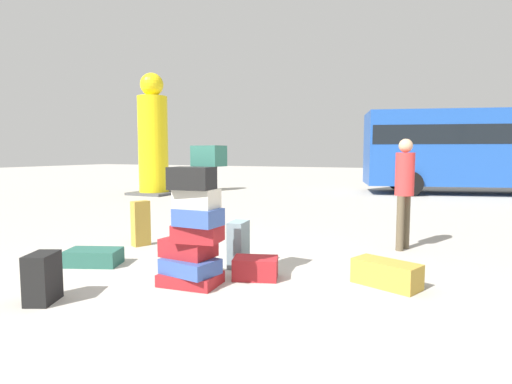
{
  "coord_description": "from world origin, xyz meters",
  "views": [
    {
      "loc": [
        2.29,
        -4.19,
        1.59
      ],
      "look_at": [
        -0.42,
        1.93,
        0.95
      ],
      "focal_mm": 29.33,
      "sensor_mm": 36.0,
      "label": 1
    }
  ],
  "objects_px": {
    "suitcase_tan_foreground_far": "(386,274)",
    "person_bearded_onlooker": "(404,184)",
    "suitcase_tower": "(194,231)",
    "yellow_dummy_statue": "(153,141)",
    "suitcase_slate_upright_blue": "(238,244)",
    "parked_bus": "(479,146)",
    "suitcase_tan_white_trunk": "(141,223)",
    "suitcase_black_left_side": "(43,278)",
    "suitcase_teal_behind_tower": "(94,257)",
    "suitcase_maroon_right_side": "(256,268)"
  },
  "relations": [
    {
      "from": "person_bearded_onlooker",
      "to": "suitcase_tower",
      "type": "bearing_deg",
      "value": -15.3
    },
    {
      "from": "suitcase_tan_foreground_far",
      "to": "person_bearded_onlooker",
      "type": "height_order",
      "value": "person_bearded_onlooker"
    },
    {
      "from": "person_bearded_onlooker",
      "to": "parked_bus",
      "type": "height_order",
      "value": "parked_bus"
    },
    {
      "from": "suitcase_tan_foreground_far",
      "to": "yellow_dummy_statue",
      "type": "xyz_separation_m",
      "value": [
        -9.4,
        7.84,
        1.87
      ]
    },
    {
      "from": "suitcase_tan_white_trunk",
      "to": "suitcase_tan_foreground_far",
      "type": "relative_size",
      "value": 0.99
    },
    {
      "from": "suitcase_black_left_side",
      "to": "suitcase_slate_upright_blue",
      "type": "height_order",
      "value": "suitcase_slate_upright_blue"
    },
    {
      "from": "suitcase_tower",
      "to": "yellow_dummy_statue",
      "type": "bearing_deg",
      "value": 129.86
    },
    {
      "from": "suitcase_maroon_right_side",
      "to": "parked_bus",
      "type": "xyz_separation_m",
      "value": [
        3.41,
        13.34,
        1.7
      ]
    },
    {
      "from": "suitcase_maroon_right_side",
      "to": "suitcase_slate_upright_blue",
      "type": "distance_m",
      "value": 0.61
    },
    {
      "from": "suitcase_maroon_right_side",
      "to": "yellow_dummy_statue",
      "type": "relative_size",
      "value": 0.12
    },
    {
      "from": "person_bearded_onlooker",
      "to": "yellow_dummy_statue",
      "type": "relative_size",
      "value": 0.4
    },
    {
      "from": "suitcase_tan_foreground_far",
      "to": "suitcase_teal_behind_tower",
      "type": "distance_m",
      "value": 3.97
    },
    {
      "from": "suitcase_maroon_right_side",
      "to": "yellow_dummy_statue",
      "type": "distance_m",
      "value": 11.51
    },
    {
      "from": "suitcase_tan_white_trunk",
      "to": "person_bearded_onlooker",
      "type": "height_order",
      "value": "person_bearded_onlooker"
    },
    {
      "from": "person_bearded_onlooker",
      "to": "yellow_dummy_statue",
      "type": "height_order",
      "value": "yellow_dummy_statue"
    },
    {
      "from": "suitcase_tan_foreground_far",
      "to": "suitcase_tan_white_trunk",
      "type": "bearing_deg",
      "value": -165.52
    },
    {
      "from": "suitcase_tan_white_trunk",
      "to": "parked_bus",
      "type": "xyz_separation_m",
      "value": [
        5.96,
        12.42,
        1.45
      ]
    },
    {
      "from": "suitcase_black_left_side",
      "to": "parked_bus",
      "type": "xyz_separation_m",
      "value": [
        5.13,
        15.03,
        1.57
      ]
    },
    {
      "from": "suitcase_tan_white_trunk",
      "to": "parked_bus",
      "type": "height_order",
      "value": "parked_bus"
    },
    {
      "from": "suitcase_teal_behind_tower",
      "to": "suitcase_slate_upright_blue",
      "type": "xyz_separation_m",
      "value": [
        1.92,
        0.74,
        0.21
      ]
    },
    {
      "from": "suitcase_slate_upright_blue",
      "to": "parked_bus",
      "type": "xyz_separation_m",
      "value": [
        3.84,
        12.95,
        1.51
      ]
    },
    {
      "from": "suitcase_maroon_right_side",
      "to": "suitcase_tan_foreground_far",
      "type": "relative_size",
      "value": 0.71
    },
    {
      "from": "suitcase_slate_upright_blue",
      "to": "yellow_dummy_statue",
      "type": "bearing_deg",
      "value": 127.28
    },
    {
      "from": "yellow_dummy_statue",
      "to": "parked_bus",
      "type": "bearing_deg",
      "value": 24.57
    },
    {
      "from": "parked_bus",
      "to": "yellow_dummy_statue",
      "type": "bearing_deg",
      "value": -170.16
    },
    {
      "from": "suitcase_black_left_side",
      "to": "suitcase_tan_white_trunk",
      "type": "bearing_deg",
      "value": 84.43
    },
    {
      "from": "suitcase_tan_white_trunk",
      "to": "suitcase_black_left_side",
      "type": "relative_size",
      "value": 1.45
    },
    {
      "from": "suitcase_teal_behind_tower",
      "to": "yellow_dummy_statue",
      "type": "relative_size",
      "value": 0.16
    },
    {
      "from": "suitcase_maroon_right_side",
      "to": "person_bearded_onlooker",
      "type": "distance_m",
      "value": 3.04
    },
    {
      "from": "suitcase_slate_upright_blue",
      "to": "suitcase_tan_white_trunk",
      "type": "bearing_deg",
      "value": 159.59
    },
    {
      "from": "suitcase_tan_white_trunk",
      "to": "suitcase_black_left_side",
      "type": "bearing_deg",
      "value": -49.83
    },
    {
      "from": "suitcase_black_left_side",
      "to": "suitcase_teal_behind_tower",
      "type": "distance_m",
      "value": 1.49
    },
    {
      "from": "suitcase_slate_upright_blue",
      "to": "person_bearded_onlooker",
      "type": "bearing_deg",
      "value": 39.24
    },
    {
      "from": "suitcase_black_left_side",
      "to": "person_bearded_onlooker",
      "type": "distance_m",
      "value": 5.32
    },
    {
      "from": "suitcase_tan_white_trunk",
      "to": "suitcase_teal_behind_tower",
      "type": "bearing_deg",
      "value": -58.74
    },
    {
      "from": "suitcase_maroon_right_side",
      "to": "suitcase_tan_foreground_far",
      "type": "xyz_separation_m",
      "value": [
        1.55,
        0.35,
        0.02
      ]
    },
    {
      "from": "suitcase_black_left_side",
      "to": "person_bearded_onlooker",
      "type": "bearing_deg",
      "value": 28.1
    },
    {
      "from": "person_bearded_onlooker",
      "to": "parked_bus",
      "type": "distance_m",
      "value": 11.1
    },
    {
      "from": "person_bearded_onlooker",
      "to": "suitcase_tan_white_trunk",
      "type": "bearing_deg",
      "value": -49.94
    },
    {
      "from": "suitcase_tan_white_trunk",
      "to": "suitcase_maroon_right_side",
      "type": "xyz_separation_m",
      "value": [
        2.55,
        -0.92,
        -0.25
      ]
    },
    {
      "from": "suitcase_tan_foreground_far",
      "to": "person_bearded_onlooker",
      "type": "bearing_deg",
      "value": 111.89
    },
    {
      "from": "suitcase_teal_behind_tower",
      "to": "person_bearded_onlooker",
      "type": "relative_size",
      "value": 0.4
    },
    {
      "from": "suitcase_black_left_side",
      "to": "yellow_dummy_statue",
      "type": "xyz_separation_m",
      "value": [
        -6.14,
        9.88,
        1.76
      ]
    },
    {
      "from": "suitcase_tower",
      "to": "suitcase_black_left_side",
      "type": "xyz_separation_m",
      "value": [
        -1.17,
        -1.12,
        -0.4
      ]
    },
    {
      "from": "suitcase_tan_foreground_far",
      "to": "suitcase_teal_behind_tower",
      "type": "height_order",
      "value": "suitcase_tan_foreground_far"
    },
    {
      "from": "person_bearded_onlooker",
      "to": "yellow_dummy_statue",
      "type": "xyz_separation_m",
      "value": [
        -9.42,
        5.77,
        0.94
      ]
    },
    {
      "from": "suitcase_maroon_right_side",
      "to": "person_bearded_onlooker",
      "type": "relative_size",
      "value": 0.3
    },
    {
      "from": "suitcase_slate_upright_blue",
      "to": "suitcase_maroon_right_side",
      "type": "bearing_deg",
      "value": -48.34
    },
    {
      "from": "suitcase_teal_behind_tower",
      "to": "suitcase_tower",
      "type": "bearing_deg",
      "value": -27.36
    },
    {
      "from": "suitcase_tan_foreground_far",
      "to": "person_bearded_onlooker",
      "type": "relative_size",
      "value": 0.43
    }
  ]
}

